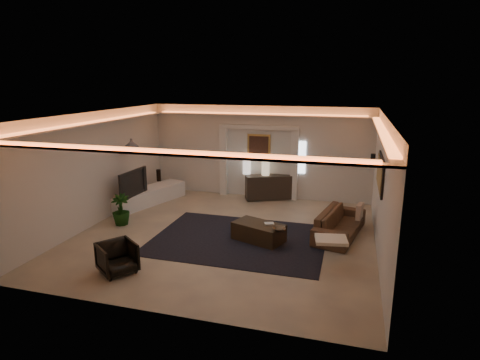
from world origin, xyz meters
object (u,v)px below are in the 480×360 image
(console, at_px, (270,187))
(sofa, at_px, (340,224))
(armchair, at_px, (117,258))
(coffee_table, at_px, (259,232))

(console, height_order, sofa, console)
(sofa, bearing_deg, armchair, 139.70)
(console, bearing_deg, sofa, -72.20)
(console, distance_m, sofa, 3.38)
(console, relative_size, armchair, 2.22)
(coffee_table, distance_m, armchair, 3.25)
(console, bearing_deg, armchair, -131.87)
(sofa, xyz_separation_m, coffee_table, (-1.81, -0.84, -0.10))
(armchair, bearing_deg, coffee_table, -8.30)
(console, xyz_separation_m, armchair, (-1.84, -5.69, -0.09))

